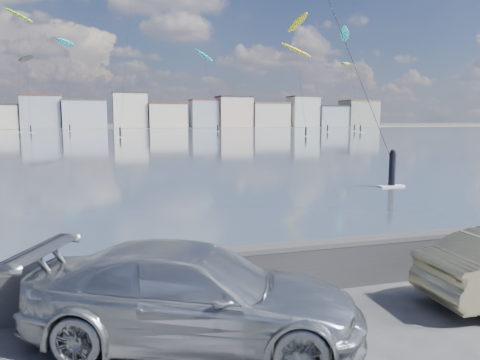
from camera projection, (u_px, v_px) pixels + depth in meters
name	position (u px, v px, depth m)	size (l,w,h in m)	color
bay_water	(107.00, 137.00, 93.38)	(500.00, 177.00, 0.00)	#404D5F
far_shore_strip	(101.00, 127.00, 196.26)	(500.00, 60.00, 0.00)	#4C473D
seawall	(211.00, 272.00, 9.11)	(400.00, 0.36, 1.08)	#28282B
far_buildings	(105.00, 113.00, 182.59)	(240.79, 13.26, 14.60)	#B7C6BC
car_silver	(194.00, 295.00, 7.42)	(2.18, 5.36, 1.55)	#B1B5B9
kitesurfer_1	(26.00, 60.00, 128.44)	(4.80, 16.84, 22.00)	black
kitesurfer_4	(298.00, 24.00, 137.17)	(5.45, 20.54, 34.29)	yellow
kitesurfer_7	(18.00, 17.00, 127.59)	(8.01, 9.76, 34.04)	#8CD826
kitesurfer_9	(346.00, 65.00, 140.78)	(7.92, 12.69, 21.10)	#8CD826
kitesurfer_10	(345.00, 35.00, 137.05)	(7.24, 19.46, 30.61)	#19BFBF
kitesurfer_11	(296.00, 52.00, 103.21)	(7.57, 11.46, 20.65)	yellow
kitesurfer_12	(65.00, 43.00, 143.88)	(6.79, 17.90, 27.92)	#19BFBF
kitesurfer_19	(204.00, 56.00, 140.68)	(6.15, 15.88, 25.69)	#19BFBF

